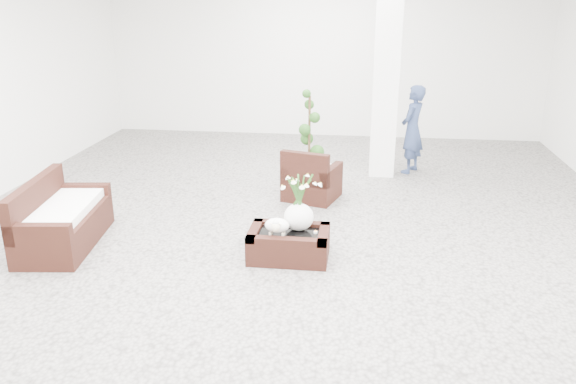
# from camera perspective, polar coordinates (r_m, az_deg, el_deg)

# --- Properties ---
(ground) EXTENTS (11.00, 11.00, 0.00)m
(ground) POSITION_cam_1_polar(r_m,az_deg,el_deg) (7.15, 0.10, -4.44)
(ground) COLOR gray
(ground) RESTS_ON ground
(column) EXTENTS (0.40, 0.40, 3.50)m
(column) POSITION_cam_1_polar(r_m,az_deg,el_deg) (9.38, 9.82, 12.06)
(column) COLOR white
(column) RESTS_ON ground
(coffee_table) EXTENTS (0.90, 0.60, 0.31)m
(coffee_table) POSITION_cam_1_polar(r_m,az_deg,el_deg) (6.53, 0.09, -5.34)
(coffee_table) COLOR #36170F
(coffee_table) RESTS_ON ground
(sheep_figurine) EXTENTS (0.28, 0.23, 0.21)m
(sheep_figurine) POSITION_cam_1_polar(r_m,az_deg,el_deg) (6.35, -1.10, -3.51)
(sheep_figurine) COLOR white
(sheep_figurine) RESTS_ON coffee_table
(planter_narcissus) EXTENTS (0.44, 0.44, 0.80)m
(planter_narcissus) POSITION_cam_1_polar(r_m,az_deg,el_deg) (6.40, 1.10, -0.48)
(planter_narcissus) COLOR white
(planter_narcissus) RESTS_ON coffee_table
(tealight) EXTENTS (0.04, 0.04, 0.03)m
(tealight) POSITION_cam_1_polar(r_m,az_deg,el_deg) (6.45, 2.77, -4.02)
(tealight) COLOR white
(tealight) RESTS_ON coffee_table
(armchair) EXTENTS (0.89, 0.87, 0.77)m
(armchair) POSITION_cam_1_polar(r_m,az_deg,el_deg) (8.36, 2.42, 1.88)
(armchair) COLOR #36170F
(armchair) RESTS_ON ground
(loveseat) EXTENTS (0.90, 1.58, 0.80)m
(loveseat) POSITION_cam_1_polar(r_m,az_deg,el_deg) (7.29, -21.59, -1.99)
(loveseat) COLOR #36170F
(loveseat) RESTS_ON ground
(topiary) EXTENTS (0.35, 0.35, 1.33)m
(topiary) POSITION_cam_1_polar(r_m,az_deg,el_deg) (9.89, 2.15, 6.29)
(topiary) COLOR #1F4215
(topiary) RESTS_ON ground
(shopper) EXTENTS (0.56, 0.64, 1.47)m
(shopper) POSITION_cam_1_polar(r_m,az_deg,el_deg) (9.77, 12.32, 6.13)
(shopper) COLOR navy
(shopper) RESTS_ON ground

